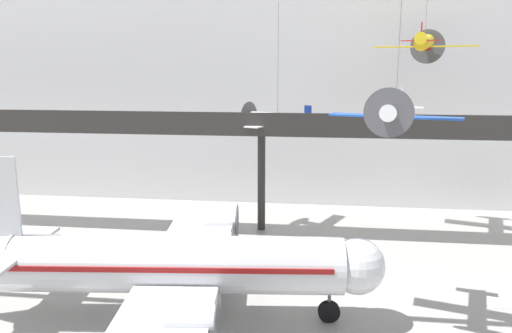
% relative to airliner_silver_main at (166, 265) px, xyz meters
% --- Properties ---
extents(hangar_back_wall, '(140.00, 3.00, 26.08)m').
position_rel_airliner_silver_main_xyz_m(hangar_back_wall, '(3.60, 27.77, 9.56)').
color(hangar_back_wall, white).
rests_on(hangar_back_wall, ground).
extents(mezzanine_walkway, '(110.00, 3.20, 11.02)m').
position_rel_airliner_silver_main_xyz_m(mezzanine_walkway, '(3.60, 16.38, 5.84)').
color(mezzanine_walkway, '#2D2B28').
rests_on(mezzanine_walkway, ground).
extents(airliner_silver_main, '(25.88, 29.56, 9.87)m').
position_rel_airliner_silver_main_xyz_m(airliner_silver_main, '(0.00, 0.00, 0.00)').
color(airliner_silver_main, silver).
rests_on(airliner_silver_main, ground).
extents(suspended_plane_yellow_lowwing, '(8.70, 7.31, 5.39)m').
position_rel_airliner_silver_main_xyz_m(suspended_plane_yellow_lowwing, '(17.46, 18.90, 13.32)').
color(suspended_plane_yellow_lowwing, yellow).
extents(suspended_plane_white_twin, '(6.96, 7.97, 11.46)m').
position_rel_airliner_silver_main_xyz_m(suspended_plane_white_twin, '(5.00, 17.75, 6.68)').
color(suspended_plane_white_twin, silver).
extents(suspended_plane_blue_trainer, '(7.29, 6.12, 9.09)m').
position_rel_airliner_silver_main_xyz_m(suspended_plane_blue_trainer, '(12.89, 2.39, 8.89)').
color(suspended_plane_blue_trainer, '#1E4CAD').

